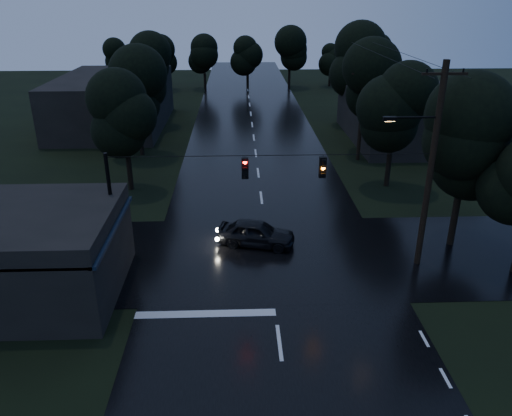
{
  "coord_description": "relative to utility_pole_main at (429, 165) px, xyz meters",
  "views": [
    {
      "loc": [
        -1.51,
        -10.8,
        12.66
      ],
      "look_at": [
        -0.62,
        12.93,
        2.35
      ],
      "focal_mm": 35.0,
      "sensor_mm": 36.0,
      "label": 1
    }
  ],
  "objects": [
    {
      "name": "anchor_pole_left",
      "position": [
        -14.91,
        0.0,
        -2.26
      ],
      "size": [
        0.18,
        0.18,
        6.0
      ],
      "primitive_type": "cylinder",
      "color": "black",
      "rests_on": "ground"
    },
    {
      "name": "tree_right_b",
      "position": [
        2.19,
        19.0,
        0.74
      ],
      "size": [
        4.48,
        4.48,
        9.44
      ],
      "color": "black",
      "rests_on": "ground"
    },
    {
      "name": "main_road",
      "position": [
        -7.41,
        19.0,
        -5.26
      ],
      "size": [
        12.0,
        120.0,
        0.02
      ],
      "primitive_type": "cube",
      "color": "black",
      "rests_on": "ground"
    },
    {
      "name": "tree_corner_near",
      "position": [
        2.59,
        2.0,
        0.74
      ],
      "size": [
        4.48,
        4.48,
        9.44
      ],
      "color": "black",
      "rests_on": "ground"
    },
    {
      "name": "tree_left_c",
      "position": [
        -17.61,
        29.0,
        0.74
      ],
      "size": [
        4.48,
        4.48,
        9.44
      ],
      "color": "black",
      "rests_on": "ground"
    },
    {
      "name": "tree_right_c",
      "position": [
        2.79,
        29.0,
        1.11
      ],
      "size": [
        4.76,
        4.76,
        10.03
      ],
      "color": "black",
      "rests_on": "ground"
    },
    {
      "name": "tree_left_b",
      "position": [
        -17.01,
        19.0,
        0.36
      ],
      "size": [
        4.2,
        4.2,
        8.85
      ],
      "color": "black",
      "rests_on": "ground"
    },
    {
      "name": "utility_pole_far",
      "position": [
        0.89,
        17.0,
        -1.38
      ],
      "size": [
        2.0,
        0.3,
        7.5
      ],
      "color": "black",
      "rests_on": "ground"
    },
    {
      "name": "cross_street",
      "position": [
        -7.41,
        1.0,
        -5.26
      ],
      "size": [
        60.0,
        9.0,
        0.02
      ],
      "primitive_type": "cube",
      "color": "black",
      "rests_on": "ground"
    },
    {
      "name": "tree_right_a",
      "position": [
        1.59,
        11.0,
        0.36
      ],
      "size": [
        4.2,
        4.2,
        8.85
      ],
      "color": "black",
      "rests_on": "ground"
    },
    {
      "name": "span_signals",
      "position": [
        -6.85,
        -0.01,
        -0.01
      ],
      "size": [
        15.0,
        0.37,
        1.12
      ],
      "color": "black",
      "rests_on": "ground"
    },
    {
      "name": "building_far_right",
      "position": [
        6.59,
        23.0,
        -3.06
      ],
      "size": [
        10.0,
        14.0,
        4.4
      ],
      "primitive_type": "cube",
      "color": "black",
      "rests_on": "ground"
    },
    {
      "name": "utility_pole_main",
      "position": [
        0.0,
        0.0,
        0.0
      ],
      "size": [
        3.5,
        0.3,
        10.0
      ],
      "color": "black",
      "rests_on": "ground"
    },
    {
      "name": "car",
      "position": [
        -8.0,
        2.32,
        -4.55
      ],
      "size": [
        4.43,
        2.63,
        1.41
      ],
      "primitive_type": "imported",
      "rotation": [
        0.0,
        0.0,
        1.32
      ],
      "color": "black",
      "rests_on": "ground"
    },
    {
      "name": "building_far_left",
      "position": [
        -21.41,
        29.0,
        -2.76
      ],
      "size": [
        10.0,
        16.0,
        5.0
      ],
      "primitive_type": "cube",
      "color": "black",
      "rests_on": "ground"
    },
    {
      "name": "tree_left_a",
      "position": [
        -16.41,
        11.0,
        -0.02
      ],
      "size": [
        3.92,
        3.92,
        8.26
      ],
      "color": "black",
      "rests_on": "ground"
    }
  ]
}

